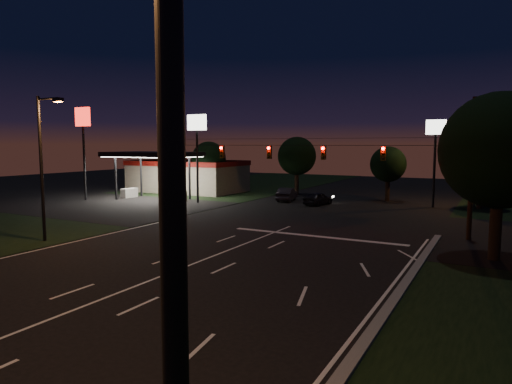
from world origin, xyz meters
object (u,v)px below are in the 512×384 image
Objects in this scene: car_oncoming_b at (287,194)px; tree_right_near at (500,152)px; car_oncoming_a at (318,198)px; utility_pole_right at (468,240)px.

tree_right_near is at bearing 126.36° from car_oncoming_b.
car_oncoming_a is 4.46m from car_oncoming_b.
utility_pole_right reaches higher than car_oncoming_b.
car_oncoming_b is at bearing -10.73° from car_oncoming_a.
utility_pole_right is at bearing 151.78° from car_oncoming_a.
tree_right_near is (1.53, -4.83, 5.68)m from utility_pole_right.
car_oncoming_b is (-4.16, 1.59, 0.05)m from car_oncoming_a.
utility_pole_right is 7.61m from tree_right_near.
tree_right_near reaches higher than car_oncoming_a.
car_oncoming_a is at bearing 134.41° from tree_right_near.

